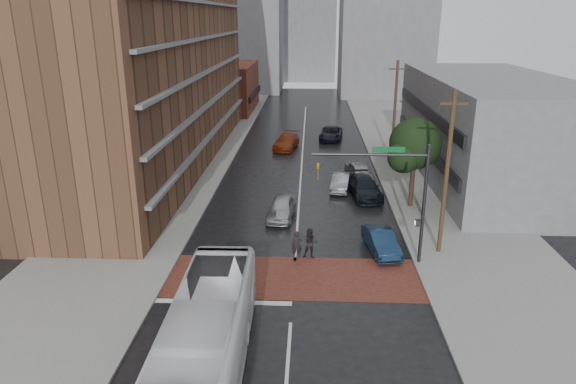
# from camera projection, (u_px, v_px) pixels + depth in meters

# --- Properties ---
(ground) EXTENTS (160.00, 160.00, 0.00)m
(ground) POSITION_uv_depth(u_px,v_px,m) (293.00, 282.00, 28.17)
(ground) COLOR black
(ground) RESTS_ON ground
(crosswalk) EXTENTS (14.00, 5.00, 0.02)m
(crosswalk) POSITION_uv_depth(u_px,v_px,m) (294.00, 277.00, 28.64)
(crosswalk) COLOR brown
(crosswalk) RESTS_ON ground
(sidewalk_west) EXTENTS (9.00, 90.00, 0.15)m
(sidewalk_west) POSITION_uv_depth(u_px,v_px,m) (189.00, 159.00, 52.26)
(sidewalk_west) COLOR gray
(sidewalk_west) RESTS_ON ground
(sidewalk_east) EXTENTS (9.00, 90.00, 0.15)m
(sidewalk_east) POSITION_uv_depth(u_px,v_px,m) (417.00, 161.00, 51.29)
(sidewalk_east) COLOR gray
(sidewalk_east) RESTS_ON ground
(apartment_block) EXTENTS (10.00, 44.00, 28.00)m
(apartment_block) POSITION_uv_depth(u_px,v_px,m) (150.00, 14.00, 46.90)
(apartment_block) COLOR brown
(apartment_block) RESTS_ON ground
(storefront_west) EXTENTS (8.00, 16.00, 7.00)m
(storefront_west) POSITION_uv_depth(u_px,v_px,m) (227.00, 88.00, 78.57)
(storefront_west) COLOR brown
(storefront_west) RESTS_ON ground
(building_east) EXTENTS (11.00, 26.00, 9.00)m
(building_east) POSITION_uv_depth(u_px,v_px,m) (489.00, 129.00, 44.92)
(building_east) COLOR gray
(building_east) RESTS_ON ground
(distant_tower_west) EXTENTS (18.00, 16.00, 32.00)m
(distant_tower_west) POSITION_uv_depth(u_px,v_px,m) (234.00, 4.00, 97.29)
(distant_tower_west) COLOR gray
(distant_tower_west) RESTS_ON ground
(distant_tower_center) EXTENTS (12.00, 10.00, 24.00)m
(distant_tower_center) POSITION_uv_depth(u_px,v_px,m) (308.00, 25.00, 114.06)
(distant_tower_center) COLOR gray
(distant_tower_center) RESTS_ON ground
(street_tree) EXTENTS (4.20, 4.10, 6.90)m
(street_tree) POSITION_uv_depth(u_px,v_px,m) (415.00, 147.00, 37.65)
(street_tree) COLOR #332319
(street_tree) RESTS_ON ground
(signal_mast) EXTENTS (6.50, 0.30, 7.20)m
(signal_mast) POSITION_uv_depth(u_px,v_px,m) (399.00, 187.00, 28.75)
(signal_mast) COLOR #2D2D33
(signal_mast) RESTS_ON ground
(utility_pole_near) EXTENTS (1.60, 0.26, 10.00)m
(utility_pole_near) POSITION_uv_depth(u_px,v_px,m) (447.00, 173.00, 29.92)
(utility_pole_near) COLOR #473321
(utility_pole_near) RESTS_ON ground
(utility_pole_far) EXTENTS (1.60, 0.26, 10.00)m
(utility_pole_far) POSITION_uv_depth(u_px,v_px,m) (395.00, 113.00, 48.82)
(utility_pole_far) COLOR #473321
(utility_pole_far) RESTS_ON ground
(transit_bus) EXTENTS (3.11, 12.40, 3.44)m
(transit_bus) POSITION_uv_depth(u_px,v_px,m) (205.00, 343.00, 20.06)
(transit_bus) COLOR white
(transit_bus) RESTS_ON ground
(pedestrian_a) EXTENTS (0.63, 0.42, 1.70)m
(pedestrian_a) POSITION_uv_depth(u_px,v_px,m) (297.00, 245.00, 30.73)
(pedestrian_a) COLOR black
(pedestrian_a) RESTS_ON ground
(pedestrian_b) EXTENTS (0.95, 0.76, 1.88)m
(pedestrian_b) POSITION_uv_depth(u_px,v_px,m) (310.00, 244.00, 30.66)
(pedestrian_b) COLOR black
(pedestrian_b) RESTS_ON ground
(car_travel_a) EXTENTS (2.20, 4.59, 1.51)m
(car_travel_a) POSITION_uv_depth(u_px,v_px,m) (282.00, 208.00, 36.90)
(car_travel_a) COLOR #B3B7BC
(car_travel_a) RESTS_ON ground
(car_travel_b) EXTENTS (2.00, 4.24, 1.34)m
(car_travel_b) POSITION_uv_depth(u_px,v_px,m) (341.00, 182.00, 42.88)
(car_travel_b) COLOR #A7A8AF
(car_travel_b) RESTS_ON ground
(car_travel_c) EXTENTS (3.06, 5.63, 1.55)m
(car_travel_c) POSITION_uv_depth(u_px,v_px,m) (286.00, 142.00, 56.31)
(car_travel_c) COLOR maroon
(car_travel_c) RESTS_ON ground
(suv_travel) EXTENTS (3.09, 5.60, 1.49)m
(suv_travel) POSITION_uv_depth(u_px,v_px,m) (331.00, 134.00, 60.44)
(suv_travel) COLOR black
(suv_travel) RESTS_ON ground
(car_parked_near) EXTENTS (2.15, 4.43, 1.40)m
(car_parked_near) POSITION_uv_depth(u_px,v_px,m) (381.00, 242.00, 31.50)
(car_parked_near) COLOR #122742
(car_parked_near) RESTS_ON ground
(car_parked_mid) EXTENTS (2.99, 5.68, 1.57)m
(car_parked_mid) POSITION_uv_depth(u_px,v_px,m) (364.00, 187.00, 41.23)
(car_parked_mid) COLOR black
(car_parked_mid) RESTS_ON ground
(car_parked_far) EXTENTS (2.73, 5.06, 1.63)m
(car_parked_far) POSITION_uv_depth(u_px,v_px,m) (360.00, 173.00, 45.02)
(car_parked_far) COLOR #9B9CA2
(car_parked_far) RESTS_ON ground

